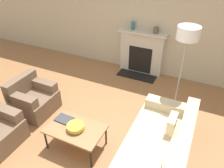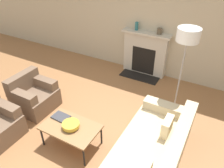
{
  "view_description": "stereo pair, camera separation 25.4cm",
  "coord_description": "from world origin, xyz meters",
  "px_view_note": "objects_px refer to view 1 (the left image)",
  "views": [
    {
      "loc": [
        1.65,
        -2.28,
        3.03
      ],
      "look_at": [
        -0.02,
        1.27,
        0.45
      ],
      "focal_mm": 35.0,
      "sensor_mm": 36.0,
      "label": 1
    },
    {
      "loc": [
        1.88,
        -2.16,
        3.03
      ],
      "look_at": [
        -0.02,
        1.27,
        0.45
      ],
      "focal_mm": 35.0,
      "sensor_mm": 36.0,
      "label": 2
    }
  ],
  "objects_px": {
    "armchair_far": "(33,99)",
    "bowl": "(76,127)",
    "couch": "(156,155)",
    "floor_lamp": "(187,41)",
    "fireplace": "(141,53)",
    "coffee_table": "(75,130)",
    "mantel_vase_center_left": "(156,30)",
    "book": "(64,119)",
    "mantel_vase_left": "(133,26)"
  },
  "relations": [
    {
      "from": "armchair_far",
      "to": "mantel_vase_left",
      "type": "bearing_deg",
      "value": -24.91
    },
    {
      "from": "armchair_far",
      "to": "coffee_table",
      "type": "xyz_separation_m",
      "value": [
        1.33,
        -0.43,
        0.09
      ]
    },
    {
      "from": "armchair_far",
      "to": "floor_lamp",
      "type": "xyz_separation_m",
      "value": [
        2.65,
        1.26,
        1.27
      ]
    },
    {
      "from": "fireplace",
      "to": "bowl",
      "type": "relative_size",
      "value": 4.31
    },
    {
      "from": "couch",
      "to": "mantel_vase_left",
      "type": "relative_size",
      "value": 10.91
    },
    {
      "from": "armchair_far",
      "to": "floor_lamp",
      "type": "distance_m",
      "value": 3.2
    },
    {
      "from": "mantel_vase_left",
      "to": "mantel_vase_center_left",
      "type": "height_order",
      "value": "mantel_vase_left"
    },
    {
      "from": "fireplace",
      "to": "floor_lamp",
      "type": "distance_m",
      "value": 2.01
    },
    {
      "from": "armchair_far",
      "to": "bowl",
      "type": "xyz_separation_m",
      "value": [
        1.35,
        -0.44,
        0.18
      ]
    },
    {
      "from": "couch",
      "to": "coffee_table",
      "type": "height_order",
      "value": "couch"
    },
    {
      "from": "book",
      "to": "bowl",
      "type": "bearing_deg",
      "value": -17.08
    },
    {
      "from": "couch",
      "to": "mantel_vase_left",
      "type": "bearing_deg",
      "value": -151.92
    },
    {
      "from": "floor_lamp",
      "to": "couch",
      "type": "bearing_deg",
      "value": -88.92
    },
    {
      "from": "coffee_table",
      "to": "floor_lamp",
      "type": "relative_size",
      "value": 0.52
    },
    {
      "from": "floor_lamp",
      "to": "coffee_table",
      "type": "bearing_deg",
      "value": -127.93
    },
    {
      "from": "fireplace",
      "to": "bowl",
      "type": "height_order",
      "value": "fireplace"
    },
    {
      "from": "couch",
      "to": "floor_lamp",
      "type": "height_order",
      "value": "floor_lamp"
    },
    {
      "from": "mantel_vase_center_left",
      "to": "mantel_vase_left",
      "type": "bearing_deg",
      "value": 180.0
    },
    {
      "from": "bowl",
      "to": "mantel_vase_center_left",
      "type": "height_order",
      "value": "mantel_vase_center_left"
    },
    {
      "from": "coffee_table",
      "to": "book",
      "type": "relative_size",
      "value": 3.12
    },
    {
      "from": "floor_lamp",
      "to": "bowl",
      "type": "bearing_deg",
      "value": -127.3
    },
    {
      "from": "couch",
      "to": "mantel_vase_center_left",
      "type": "xyz_separation_m",
      "value": [
        -0.91,
        2.81,
        0.94
      ]
    },
    {
      "from": "fireplace",
      "to": "mantel_vase_center_left",
      "type": "height_order",
      "value": "mantel_vase_center_left"
    },
    {
      "from": "floor_lamp",
      "to": "mantel_vase_center_left",
      "type": "bearing_deg",
      "value": 124.48
    },
    {
      "from": "mantel_vase_left",
      "to": "floor_lamp",
      "type": "bearing_deg",
      "value": -40.93
    },
    {
      "from": "couch",
      "to": "coffee_table",
      "type": "bearing_deg",
      "value": -83.2
    },
    {
      "from": "armchair_far",
      "to": "coffee_table",
      "type": "distance_m",
      "value": 1.4
    },
    {
      "from": "couch",
      "to": "coffee_table",
      "type": "distance_m",
      "value": 1.37
    },
    {
      "from": "mantel_vase_left",
      "to": "couch",
      "type": "bearing_deg",
      "value": -61.92
    },
    {
      "from": "bowl",
      "to": "floor_lamp",
      "type": "bearing_deg",
      "value": 52.7
    },
    {
      "from": "couch",
      "to": "bowl",
      "type": "height_order",
      "value": "couch"
    },
    {
      "from": "couch",
      "to": "book",
      "type": "height_order",
      "value": "couch"
    },
    {
      "from": "bowl",
      "to": "floor_lamp",
      "type": "height_order",
      "value": "floor_lamp"
    },
    {
      "from": "fireplace",
      "to": "coffee_table",
      "type": "distance_m",
      "value": 2.97
    },
    {
      "from": "couch",
      "to": "mantel_vase_center_left",
      "type": "height_order",
      "value": "mantel_vase_center_left"
    },
    {
      "from": "book",
      "to": "floor_lamp",
      "type": "xyz_separation_m",
      "value": [
        1.61,
        1.6,
        1.14
      ]
    },
    {
      "from": "bowl",
      "to": "mantel_vase_center_left",
      "type": "bearing_deg",
      "value": 81.9
    },
    {
      "from": "couch",
      "to": "fireplace",
      "type": "bearing_deg",
      "value": -156.5
    },
    {
      "from": "bowl",
      "to": "book",
      "type": "relative_size",
      "value": 0.94
    },
    {
      "from": "armchair_far",
      "to": "mantel_vase_left",
      "type": "xyz_separation_m",
      "value": [
        1.18,
        2.54,
        0.95
      ]
    },
    {
      "from": "coffee_table",
      "to": "mantel_vase_center_left",
      "type": "relative_size",
      "value": 6.56
    },
    {
      "from": "fireplace",
      "to": "book",
      "type": "relative_size",
      "value": 4.07
    },
    {
      "from": "book",
      "to": "armchair_far",
      "type": "bearing_deg",
      "value": 164.07
    },
    {
      "from": "mantel_vase_left",
      "to": "bowl",
      "type": "bearing_deg",
      "value": -86.73
    },
    {
      "from": "coffee_table",
      "to": "armchair_far",
      "type": "bearing_deg",
      "value": 161.95
    },
    {
      "from": "couch",
      "to": "book",
      "type": "relative_size",
      "value": 7.2
    },
    {
      "from": "book",
      "to": "mantel_vase_left",
      "type": "height_order",
      "value": "mantel_vase_left"
    },
    {
      "from": "couch",
      "to": "mantel_vase_left",
      "type": "height_order",
      "value": "mantel_vase_left"
    },
    {
      "from": "floor_lamp",
      "to": "mantel_vase_left",
      "type": "xyz_separation_m",
      "value": [
        -1.47,
        1.28,
        -0.33
      ]
    },
    {
      "from": "coffee_table",
      "to": "floor_lamp",
      "type": "bearing_deg",
      "value": 52.07
    }
  ]
}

